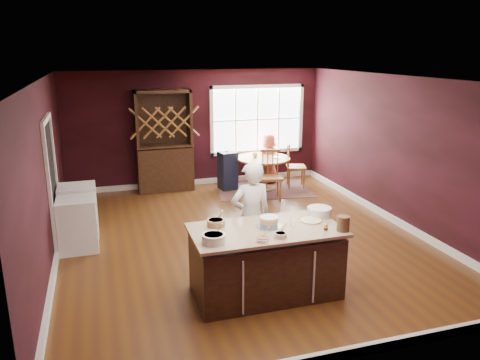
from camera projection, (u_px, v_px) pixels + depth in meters
name	position (u px, v px, depth m)	size (l,w,h in m)	color
room_shell	(240.00, 161.00, 7.73)	(7.00, 7.00, 7.00)	#563112
window	(257.00, 120.00, 11.31)	(2.36, 0.10, 1.66)	white
doorway	(53.00, 185.00, 7.53)	(0.08, 1.26, 2.13)	white
kitchen_island	(266.00, 263.00, 6.13)	(1.94, 1.02, 0.92)	black
dining_table	(263.00, 167.00, 10.75)	(1.23, 1.23, 0.75)	#975D3A
baker	(251.00, 217.00, 6.69)	(0.60, 0.39, 1.64)	silver
layer_cake	(269.00, 222.00, 6.04)	(0.34, 0.34, 0.14)	white
bowl_blue	(214.00, 238.00, 5.54)	(0.28, 0.28, 0.11)	white
bowl_yellow	(216.00, 223.00, 6.07)	(0.24, 0.24, 0.09)	olive
bowl_pink	(262.00, 239.00, 5.58)	(0.16, 0.16, 0.06)	silver
bowl_olive	(281.00, 235.00, 5.71)	(0.15, 0.15, 0.06)	beige
drinking_glass	(293.00, 221.00, 6.04)	(0.07, 0.07, 0.14)	silver
dinner_plate	(311.00, 221.00, 6.25)	(0.28, 0.28, 0.02)	white
white_tub	(319.00, 211.00, 6.46)	(0.33, 0.33, 0.11)	white
stoneware_crock	(343.00, 223.00, 5.90)	(0.16, 0.16, 0.19)	#56341E
toy_figurine	(326.00, 227.00, 5.93)	(0.05, 0.05, 0.09)	yellow
rug	(263.00, 189.00, 10.90)	(2.11, 1.63, 0.01)	brown
chair_east	(296.00, 165.00, 10.91)	(0.45, 0.43, 1.07)	brown
chair_south	(271.00, 175.00, 9.99)	(0.46, 0.43, 1.09)	#9D5E38
chair_north	(266.00, 161.00, 11.61)	(0.39, 0.37, 0.93)	brown
seated_woman	(269.00, 159.00, 11.21)	(0.59, 0.39, 1.21)	#C54F42
high_chair	(228.00, 170.00, 10.76)	(0.37, 0.37, 0.93)	black
toddler	(228.00, 154.00, 10.79)	(0.18, 0.14, 0.26)	#8CA5BF
table_plate	(276.00, 157.00, 10.69)	(0.19, 0.19, 0.01)	beige
table_cup	(255.00, 155.00, 10.73)	(0.12, 0.12, 0.10)	silver
hutch	(164.00, 141.00, 10.52)	(1.25, 0.52, 2.29)	black
washer	(78.00, 224.00, 7.49)	(0.59, 0.58, 0.86)	white
dryer	(79.00, 211.00, 8.08)	(0.62, 0.60, 0.90)	white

